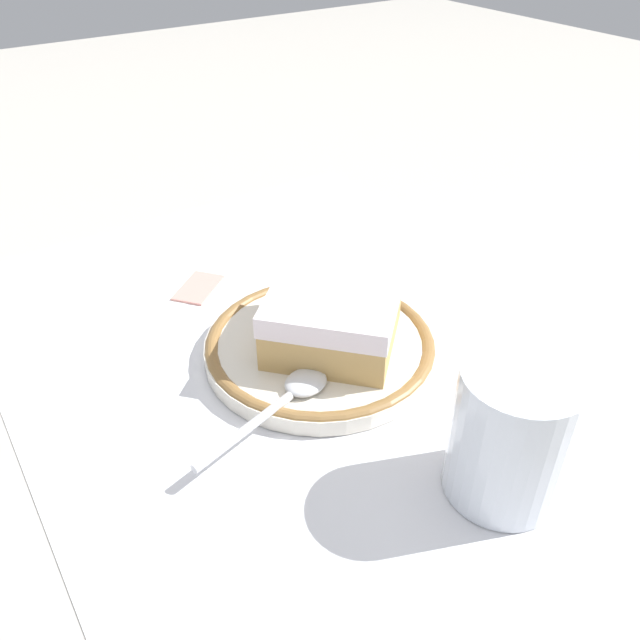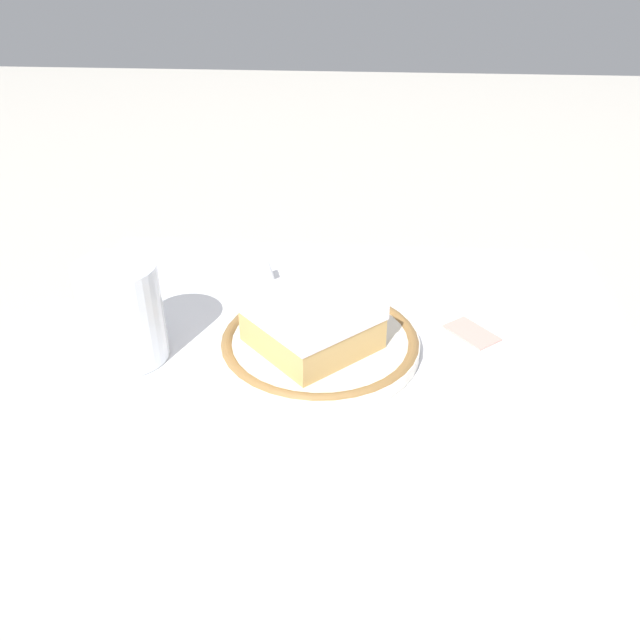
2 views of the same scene
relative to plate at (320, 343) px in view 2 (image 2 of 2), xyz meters
The scene contains 8 objects.
ground_plane 0.02m from the plate, 15.13° to the left, with size 2.40×2.40×0.00m, color #B7B2A8.
placemat 0.02m from the plate, 15.13° to the left, with size 0.55×0.44×0.00m, color white.
plate is the anchor object (origin of this frame).
cake_slice 0.03m from the plate, 129.20° to the right, with size 0.13×0.13×0.05m.
spoon 0.07m from the plate, 128.47° to the left, with size 0.05×0.12×0.01m.
cup 0.17m from the plate, behind, with size 0.07×0.07×0.09m.
napkin 0.20m from the plate, 39.12° to the left, with size 0.10×0.13×0.00m, color white.
sugar_packet 0.15m from the plate, 15.33° to the left, with size 0.05×0.03×0.01m, color #E5998C.
Camera 2 is at (0.02, -0.50, 0.35)m, focal length 37.43 mm.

